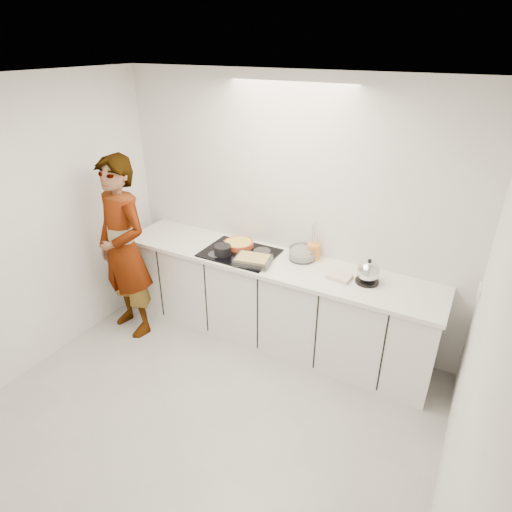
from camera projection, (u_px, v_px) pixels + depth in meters
The scene contains 16 objects.
floor at pixel (201, 420), 3.54m from camera, with size 3.60×3.20×0.00m, color #A8A8A3.
ceiling at pixel (173, 84), 2.36m from camera, with size 3.60×3.20×0.00m, color white.
wall_back at pixel (287, 212), 4.21m from camera, with size 3.60×0.00×2.60m, color white.
wall_left at pixel (22, 235), 3.72m from camera, with size 0.00×3.20×2.60m, color white.
wall_right at pixel (475, 371), 2.20m from camera, with size 0.02×3.20×2.60m.
base_cabinets at pixel (271, 302), 4.35m from camera, with size 3.20×0.58×0.87m, color white.
countertop at pixel (272, 262), 4.14m from camera, with size 3.24×0.64×0.04m, color white.
hob at pixel (240, 253), 4.26m from camera, with size 0.72×0.54×0.01m, color black.
tart_dish at pixel (239, 244), 4.38m from camera, with size 0.33×0.33×0.05m.
saucepan at pixel (223, 250), 4.20m from camera, with size 0.20×0.20×0.16m.
baking_dish at pixel (253, 260), 4.04m from camera, with size 0.37×0.30×0.06m.
mixing_bowl at pixel (302, 254), 4.14m from camera, with size 0.35×0.35×0.12m.
tea_towel at pixel (339, 277), 3.82m from camera, with size 0.21×0.15×0.03m, color white.
kettle at pixel (368, 273), 3.72m from camera, with size 0.23×0.23×0.23m.
utensil_crock at pixel (313, 252), 4.13m from camera, with size 0.12×0.12×0.15m, color orange.
cook at pixel (124, 249), 4.27m from camera, with size 0.69×0.45×1.89m, color white.
Camera 1 is at (1.62, -2.01, 2.83)m, focal length 30.00 mm.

